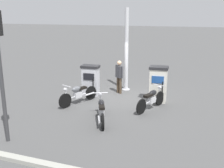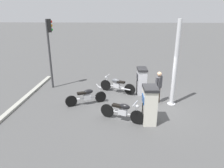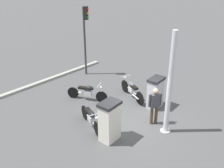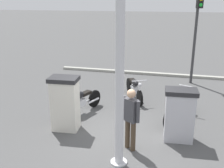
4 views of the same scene
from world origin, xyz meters
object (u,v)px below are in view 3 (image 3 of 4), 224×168
at_px(motorcycle_near_pump, 132,89).
at_px(motorcycle_far_pump, 91,117).
at_px(canopy_support_pole, 170,87).
at_px(fuel_pump_near, 155,93).
at_px(attendant_person, 155,104).
at_px(roadside_traffic_light, 85,30).
at_px(fuel_pump_far, 110,121).
at_px(motorcycle_extra, 88,92).

distance_m(motorcycle_near_pump, motorcycle_far_pump, 3.21).
bearing_deg(canopy_support_pole, fuel_pump_near, -45.35).
relative_size(motorcycle_near_pump, attendant_person, 1.21).
relative_size(motorcycle_near_pump, roadside_traffic_light, 0.50).
bearing_deg(roadside_traffic_light, motorcycle_near_pump, 169.57).
distance_m(fuel_pump_far, roadside_traffic_light, 6.88).
distance_m(motorcycle_near_pump, attendant_person, 2.51).
height_order(motorcycle_far_pump, motorcycle_extra, motorcycle_far_pump).
bearing_deg(fuel_pump_far, motorcycle_near_pump, -67.36).
bearing_deg(canopy_support_pole, roadside_traffic_light, -18.19).
xyz_separation_m(fuel_pump_near, canopy_support_pole, (-1.40, 1.41, 1.25)).
xyz_separation_m(motorcycle_extra, roadside_traffic_light, (2.37, -2.33, 2.29)).
xyz_separation_m(motorcycle_near_pump, roadside_traffic_light, (3.86, -0.71, 2.26)).
bearing_deg(canopy_support_pole, motorcycle_far_pump, 34.72).
xyz_separation_m(motorcycle_extra, attendant_person, (-3.60, -0.32, 0.51)).
relative_size(motorcycle_extra, attendant_person, 1.19).
xyz_separation_m(motorcycle_near_pump, canopy_support_pole, (-2.78, 1.47, 1.53)).
distance_m(motorcycle_extra, roadside_traffic_light, 4.03).
relative_size(fuel_pump_far, attendant_person, 0.99).
bearing_deg(attendant_person, motorcycle_far_pump, 46.35).
bearing_deg(motorcycle_near_pump, motorcycle_far_pump, 95.00).
height_order(fuel_pump_far, roadside_traffic_light, roadside_traffic_light).
bearing_deg(fuel_pump_far, roadside_traffic_light, -37.53).
height_order(fuel_pump_far, motorcycle_extra, fuel_pump_far).
bearing_deg(fuel_pump_near, fuel_pump_far, 90.00).
distance_m(fuel_pump_far, attendant_person, 2.15).
bearing_deg(motorcycle_far_pump, canopy_support_pole, -145.28).
distance_m(motorcycle_near_pump, motorcycle_extra, 2.20).
relative_size(roadside_traffic_light, canopy_support_pole, 0.97).
bearing_deg(fuel_pump_far, fuel_pump_near, -90.00).
bearing_deg(fuel_pump_far, motorcycle_far_pump, -5.92).
distance_m(fuel_pump_near, motorcycle_far_pump, 3.34).
distance_m(motorcycle_near_pump, canopy_support_pole, 3.50).
xyz_separation_m(fuel_pump_far, motorcycle_far_pump, (1.10, -0.11, -0.35)).
relative_size(fuel_pump_near, roadside_traffic_light, 0.37).
xyz_separation_m(fuel_pump_near, motorcycle_far_pump, (1.10, 3.15, -0.28)).
xyz_separation_m(fuel_pump_near, motorcycle_extra, (2.88, 1.56, -0.32)).
bearing_deg(fuel_pump_near, motorcycle_far_pump, 70.68).
relative_size(fuel_pump_far, motorcycle_far_pump, 0.87).
bearing_deg(fuel_pump_near, motorcycle_extra, 28.47).
bearing_deg(motorcycle_far_pump, fuel_pump_near, -109.32).
distance_m(motorcycle_far_pump, motorcycle_extra, 2.38).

